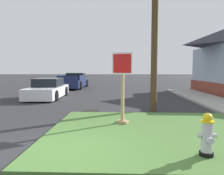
{
  "coord_description": "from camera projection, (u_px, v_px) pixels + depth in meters",
  "views": [
    {
      "loc": [
        1.29,
        -4.12,
        1.8
      ],
      "look_at": [
        0.99,
        3.43,
        1.15
      ],
      "focal_mm": 33.1,
      "sensor_mm": 36.0,
      "label": 1
    }
  ],
  "objects": [
    {
      "name": "stop_sign",
      "position": [
        122.0,
        90.0,
        6.59
      ],
      "size": [
        0.66,
        0.39,
        2.26
      ],
      "color": "#A3845B",
      "rests_on": "grass_corner_patch"
    },
    {
      "name": "fire_hydrant",
      "position": [
        207.0,
        136.0,
        4.1
      ],
      "size": [
        0.38,
        0.34,
        0.87
      ],
      "color": "black",
      "rests_on": "grass_corner_patch"
    },
    {
      "name": "pickup_truck_navy",
      "position": [
        75.0,
        82.0,
        20.55
      ],
      "size": [
        2.16,
        5.52,
        1.48
      ],
      "color": "#19234C",
      "rests_on": "ground"
    },
    {
      "name": "ground_plane",
      "position": [
        58.0,
        156.0,
        4.31
      ],
      "size": [
        160.0,
        160.0,
        0.0
      ],
      "primitive_type": "plane",
      "color": "#2B2B2D"
    },
    {
      "name": "utility_pole",
      "position": [
        155.0,
        0.0,
        8.63
      ],
      "size": [
        1.59,
        0.28,
        9.04
      ],
      "color": "#4C3823",
      "rests_on": "ground"
    },
    {
      "name": "parked_sedan_white",
      "position": [
        48.0,
        89.0,
        13.22
      ],
      "size": [
        2.06,
        4.34,
        1.25
      ],
      "color": "silver",
      "rests_on": "ground"
    },
    {
      "name": "grass_corner_patch",
      "position": [
        154.0,
        132.0,
        5.86
      ],
      "size": [
        5.96,
        4.97,
        0.08
      ],
      "primitive_type": "cube",
      "color": "#477033",
      "rests_on": "ground"
    },
    {
      "name": "manhole_cover",
      "position": [
        91.0,
        111.0,
        8.99
      ],
      "size": [
        0.7,
        0.7,
        0.02
      ],
      "primitive_type": "cylinder",
      "color": "black",
      "rests_on": "ground"
    }
  ]
}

